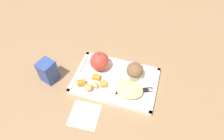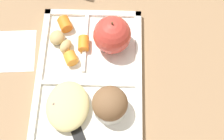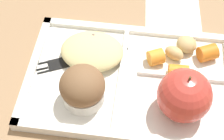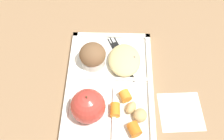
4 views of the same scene
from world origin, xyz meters
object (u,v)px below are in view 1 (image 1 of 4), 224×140
at_px(lunch_tray, 115,81).
at_px(milk_carton, 48,71).
at_px(green_apple, 100,61).
at_px(plastic_fork, 137,91).
at_px(bran_muffin, 135,71).

relative_size(lunch_tray, milk_carton, 3.45).
bearing_deg(lunch_tray, milk_carton, -166.85).
height_order(green_apple, milk_carton, same).
distance_m(lunch_tray, milk_carton, 0.28).
xyz_separation_m(green_apple, plastic_fork, (0.18, -0.07, -0.04)).
xyz_separation_m(green_apple, bran_muffin, (0.15, -0.00, -0.01)).
height_order(green_apple, bran_muffin, green_apple).
height_order(lunch_tray, bran_muffin, bran_muffin).
bearing_deg(green_apple, lunch_tray, -29.47).
xyz_separation_m(lunch_tray, plastic_fork, (0.10, -0.03, 0.01)).
distance_m(green_apple, milk_carton, 0.22).
bearing_deg(green_apple, bran_muffin, -0.00).
height_order(lunch_tray, milk_carton, milk_carton).
xyz_separation_m(lunch_tray, milk_carton, (-0.27, -0.06, 0.04)).
bearing_deg(milk_carton, plastic_fork, 22.73).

